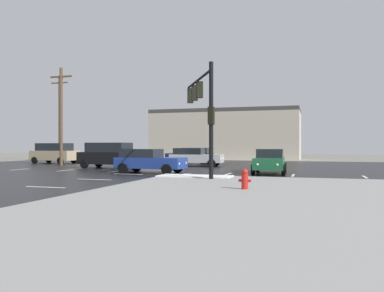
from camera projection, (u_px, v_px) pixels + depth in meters
name	position (u px, v px, depth m)	size (l,w,h in m)	color
ground_plane	(141.00, 172.00, 26.55)	(120.00, 120.00, 0.00)	slate
road_asphalt	(141.00, 172.00, 26.55)	(44.00, 44.00, 0.02)	black
sidewalk_corner	(344.00, 205.00, 11.56)	(18.00, 18.00, 0.14)	gray
snow_strip_curbside	(195.00, 176.00, 21.26)	(4.00, 1.60, 0.06)	white
lane_markings	(150.00, 174.00, 24.88)	(36.15, 36.15, 0.01)	silver
traffic_signal_mast	(202.00, 102.00, 21.85)	(3.13, 5.70, 5.93)	black
fire_hydrant	(245.00, 179.00, 15.18)	(0.48, 0.26, 0.79)	red
strip_building_background	(226.00, 135.00, 52.79)	(19.34, 8.00, 6.57)	#BCB29E
sedan_navy	(191.00, 155.00, 38.34)	(4.58, 2.12, 1.58)	#141E47
sedan_silver	(195.00, 157.00, 33.98)	(4.58, 2.12, 1.58)	#B7BABF
suv_black	(109.00, 155.00, 31.19)	(4.94, 2.44, 2.03)	black
sedan_green	(270.00, 161.00, 25.31)	(2.16, 4.59, 1.58)	#195933
sedan_blue	(148.00, 160.00, 25.58)	(4.61, 2.21, 1.58)	navy
suv_tan	(54.00, 153.00, 39.28)	(4.98, 2.56, 2.03)	tan
utility_pole_far	(61.00, 114.00, 35.09)	(2.20, 0.28, 8.81)	brown
utility_pole_distant	(60.00, 117.00, 45.97)	(2.20, 0.28, 9.99)	brown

